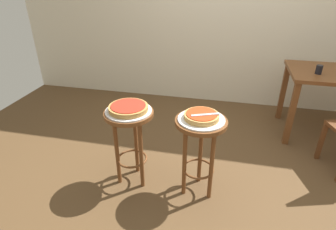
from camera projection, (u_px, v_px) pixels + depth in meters
The scene contains 10 objects.
ground_plane at pixel (213, 167), 2.77m from camera, with size 6.00×6.00×0.00m, color brown.
stool_foreground at pixel (200, 139), 2.23m from camera, with size 0.41×0.41×0.72m.
serving_plate_foreground at pixel (201, 119), 2.14m from camera, with size 0.37×0.37×0.01m, color silver.
pizza_foreground at pixel (202, 116), 2.13m from camera, with size 0.27×0.27×0.05m.
stool_middle at pixel (130, 130), 2.36m from camera, with size 0.41×0.41×0.72m.
serving_plate_middle at pixel (129, 111), 2.27m from camera, with size 0.38×0.38×0.01m, color silver.
pizza_middle at pixel (128, 108), 2.26m from camera, with size 0.32×0.32×0.05m.
dining_table at pixel (333, 83), 3.03m from camera, with size 0.95×0.73×0.78m.
cup_near_edge at pixel (319, 70), 2.89m from camera, with size 0.07×0.07×0.09m, color black.
pizza_server_knife at pixel (205, 115), 2.09m from camera, with size 0.22×0.02×0.01m, color silver.
Camera 1 is at (0.05, -2.25, 1.76)m, focal length 29.52 mm.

